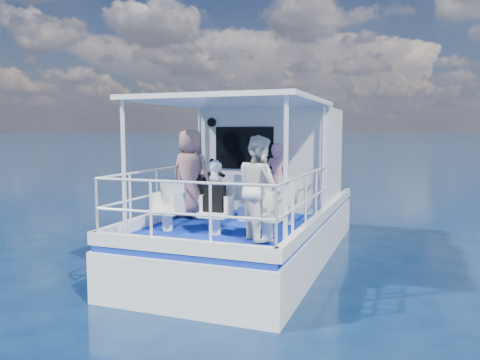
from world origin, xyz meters
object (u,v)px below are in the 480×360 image
passenger_port_fwd (191,174)px  backpack_center (215,197)px  panda (216,171)px  passenger_stbd_aft (259,188)px

passenger_port_fwd → backpack_center: size_ratio=3.64×
backpack_center → panda: (0.02, 0.02, 0.44)m
panda → backpack_center: bearing=-126.8°
passenger_port_fwd → backpack_center: passenger_port_fwd is taller
backpack_center → passenger_port_fwd: bearing=130.3°
passenger_stbd_aft → backpack_center: passenger_stbd_aft is taller
backpack_center → panda: 0.44m
passenger_port_fwd → passenger_stbd_aft: (1.86, -1.34, -0.05)m
backpack_center → panda: panda is taller
passenger_port_fwd → passenger_stbd_aft: bearing=149.2°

